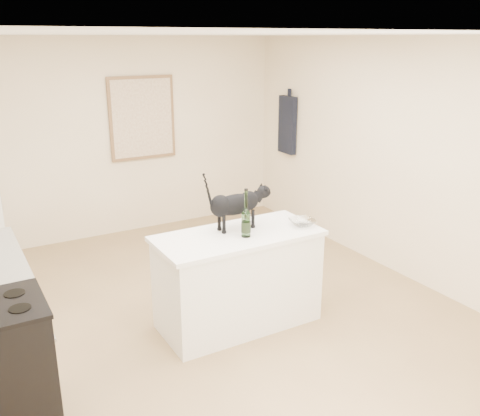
{
  "coord_description": "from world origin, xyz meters",
  "views": [
    {
      "loc": [
        -2.09,
        -4.03,
        2.58
      ],
      "look_at": [
        0.15,
        -0.15,
        1.12
      ],
      "focal_mm": 39.43,
      "sensor_mm": 36.0,
      "label": 1
    }
  ],
  "objects_px": {
    "wine_bottle": "(246,216)",
    "stove": "(4,368)",
    "glass_bowl": "(302,222)",
    "black_cat": "(235,207)"
  },
  "relations": [
    {
      "from": "wine_bottle",
      "to": "stove",
      "type": "bearing_deg",
      "value": -171.67
    },
    {
      "from": "stove",
      "to": "glass_bowl",
      "type": "xyz_separation_m",
      "value": [
        2.68,
        0.29,
        0.48
      ]
    },
    {
      "from": "stove",
      "to": "black_cat",
      "type": "distance_m",
      "value": 2.25
    },
    {
      "from": "black_cat",
      "to": "glass_bowl",
      "type": "height_order",
      "value": "black_cat"
    },
    {
      "from": "wine_bottle",
      "to": "glass_bowl",
      "type": "distance_m",
      "value": 0.63
    },
    {
      "from": "stove",
      "to": "wine_bottle",
      "type": "distance_m",
      "value": 2.19
    },
    {
      "from": "glass_bowl",
      "to": "stove",
      "type": "bearing_deg",
      "value": -173.8
    },
    {
      "from": "stove",
      "to": "glass_bowl",
      "type": "height_order",
      "value": "glass_bowl"
    },
    {
      "from": "wine_bottle",
      "to": "glass_bowl",
      "type": "bearing_deg",
      "value": -1.19
    },
    {
      "from": "black_cat",
      "to": "glass_bowl",
      "type": "bearing_deg",
      "value": -20.57
    }
  ]
}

